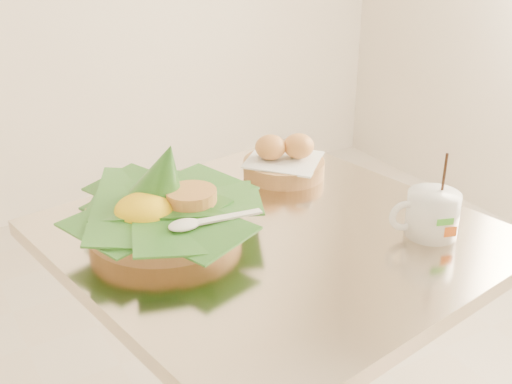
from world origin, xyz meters
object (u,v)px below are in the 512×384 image
bread_basket (284,161)px  coffee_mug (431,213)px  rice_basket (164,206)px  cafe_table (273,332)px

bread_basket → coffee_mug: coffee_mug is taller
rice_basket → bread_basket: bearing=17.3°
cafe_table → rice_basket: rice_basket is taller
coffee_mug → bread_basket: bearing=101.7°
cafe_table → coffee_mug: size_ratio=5.05×
bread_basket → coffee_mug: 0.37m
cafe_table → rice_basket: bearing=146.5°
cafe_table → bread_basket: size_ratio=3.84×
cafe_table → bread_basket: bread_basket is taller
rice_basket → bread_basket: rice_basket is taller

